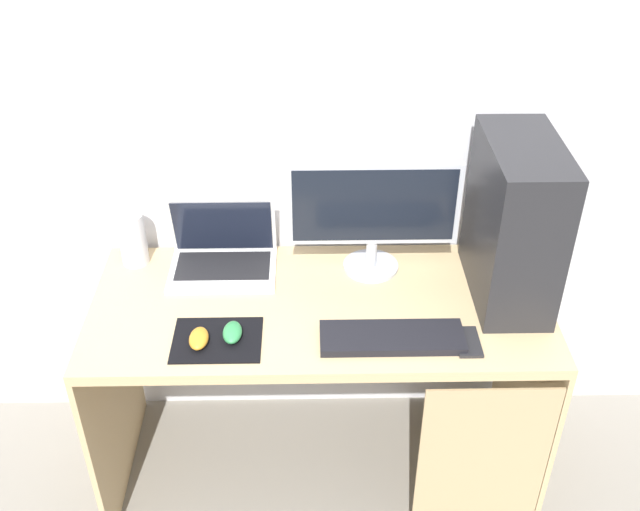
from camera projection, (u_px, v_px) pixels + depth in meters
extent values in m
plane|color=gray|center=(320.00, 465.00, 2.75)|extent=(8.00, 8.00, 0.00)
cube|color=silver|center=(318.00, 96.00, 2.30)|extent=(4.00, 0.04, 2.60)
cube|color=tan|center=(320.00, 307.00, 2.32)|extent=(1.43, 0.63, 0.03)
cube|color=tan|center=(113.00, 397.00, 2.53)|extent=(0.02, 0.63, 0.73)
cube|color=tan|center=(525.00, 392.00, 2.55)|extent=(0.02, 0.63, 0.73)
cube|color=tan|center=(483.00, 458.00, 2.27)|extent=(0.40, 0.01, 0.58)
cube|color=#232326|center=(514.00, 222.00, 2.22)|extent=(0.21, 0.43, 0.51)
cylinder|color=#B7BCC6|center=(371.00, 266.00, 2.46)|extent=(0.18, 0.18, 0.01)
cylinder|color=#B7BCC6|center=(371.00, 253.00, 2.43)|extent=(0.04, 0.04, 0.10)
cube|color=#B7BCC6|center=(374.00, 204.00, 2.32)|extent=(0.54, 0.02, 0.28)
cube|color=black|center=(374.00, 206.00, 2.31)|extent=(0.51, 0.00, 0.25)
cube|color=white|center=(223.00, 271.00, 2.44)|extent=(0.35, 0.24, 0.01)
cube|color=black|center=(223.00, 266.00, 2.45)|extent=(0.31, 0.16, 0.00)
cube|color=white|center=(223.00, 225.00, 2.45)|extent=(0.35, 0.06, 0.23)
cube|color=black|center=(223.00, 226.00, 2.44)|extent=(0.32, 0.05, 0.21)
cylinder|color=silver|center=(132.00, 239.00, 2.44)|extent=(0.09, 0.09, 0.18)
cube|color=black|center=(392.00, 338.00, 2.16)|extent=(0.42, 0.14, 0.02)
cube|color=black|center=(217.00, 340.00, 2.16)|extent=(0.26, 0.20, 0.00)
ellipsoid|color=#338C4C|center=(232.00, 332.00, 2.16)|extent=(0.06, 0.10, 0.03)
ellipsoid|color=orange|center=(199.00, 338.00, 2.14)|extent=(0.06, 0.10, 0.03)
cube|color=#232326|center=(468.00, 342.00, 2.15)|extent=(0.07, 0.13, 0.01)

